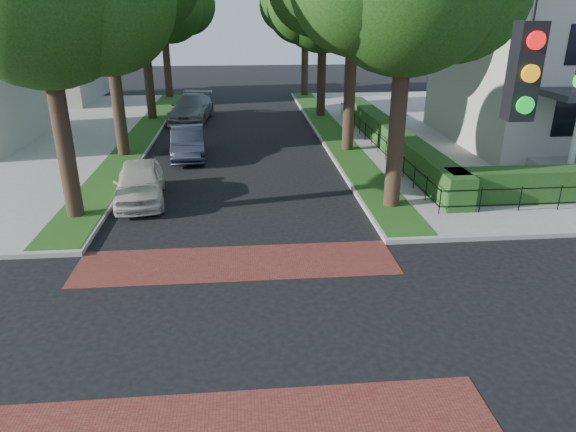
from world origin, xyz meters
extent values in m
plane|color=black|center=(0.00, 0.00, 0.00)|extent=(120.00, 120.00, 0.00)
cube|color=gray|center=(19.50, 19.00, 0.07)|extent=(30.00, 30.00, 0.15)
cube|color=maroon|center=(0.00, 3.20, 0.01)|extent=(9.00, 2.20, 0.01)
cube|color=#214A15|center=(5.40, 19.10, 0.16)|extent=(1.60, 29.80, 0.02)
cube|color=#214A15|center=(-5.40, 19.10, 0.16)|extent=(1.60, 29.80, 0.02)
cylinder|color=black|center=(5.50, 7.00, 3.83)|extent=(0.56, 0.56, 7.35)
cylinder|color=black|center=(5.50, 15.00, 4.00)|extent=(0.56, 0.56, 7.70)
cylinder|color=black|center=(5.50, 24.00, 3.47)|extent=(0.56, 0.56, 6.65)
sphere|color=black|center=(5.50, 24.00, 6.99)|extent=(5.80, 5.80, 5.80)
sphere|color=black|center=(7.09, 24.30, 6.59)|extent=(4.35, 4.35, 4.35)
sphere|color=black|center=(4.05, 23.80, 6.69)|extent=(4.06, 4.06, 4.06)
cylinder|color=black|center=(5.50, 33.00, 3.65)|extent=(0.56, 0.56, 7.00)
sphere|color=black|center=(5.50, 33.00, 7.35)|extent=(6.00, 6.00, 6.00)
sphere|color=black|center=(7.15, 33.30, 6.95)|extent=(4.50, 4.50, 4.50)
sphere|color=black|center=(4.00, 32.80, 7.05)|extent=(4.20, 4.20, 4.20)
cylinder|color=black|center=(-5.50, 7.00, 3.65)|extent=(0.56, 0.56, 7.00)
sphere|color=black|center=(-3.85, 7.30, 6.95)|extent=(4.50, 4.50, 4.50)
cylinder|color=black|center=(-5.50, 15.00, 4.17)|extent=(0.56, 0.56, 8.05)
cylinder|color=black|center=(-5.50, 24.00, 3.58)|extent=(0.56, 0.56, 6.86)
sphere|color=black|center=(-5.50, 24.00, 7.21)|extent=(5.60, 5.60, 5.60)
sphere|color=black|center=(-3.96, 24.30, 6.81)|extent=(4.20, 4.20, 4.20)
sphere|color=black|center=(-6.90, 23.80, 6.91)|extent=(3.92, 3.92, 3.92)
cylinder|color=black|center=(-5.50, 33.00, 3.72)|extent=(0.56, 0.56, 7.14)
sphere|color=black|center=(-3.79, 33.30, 7.09)|extent=(4.65, 4.65, 4.65)
sphere|color=black|center=(-7.05, 32.80, 7.19)|extent=(4.34, 4.34, 4.34)
cube|color=#1C3C14|center=(7.70, 15.00, 0.75)|extent=(1.00, 18.00, 1.20)
cylinder|color=white|center=(13.30, 8.85, 2.00)|extent=(0.24, 0.24, 3.00)
cube|color=#B3B0A0|center=(-15.50, 32.00, 3.40)|extent=(9.00, 8.00, 6.50)
cube|color=black|center=(3.20, -4.60, 6.05)|extent=(0.28, 0.22, 1.00)
cylinder|color=red|center=(3.20, -4.73, 6.37)|extent=(0.18, 0.05, 0.18)
cylinder|color=orange|center=(3.20, -4.73, 6.05)|extent=(0.18, 0.05, 0.18)
cylinder|color=#0CB226|center=(3.20, -4.73, 5.73)|extent=(0.18, 0.05, 0.18)
imported|color=silver|center=(-3.60, 8.67, 0.73)|extent=(2.26, 4.49, 1.47)
imported|color=#212332|center=(-2.37, 14.76, 0.73)|extent=(1.89, 4.51, 1.45)
imported|color=gray|center=(-2.95, 23.72, 0.82)|extent=(2.85, 5.83, 1.63)
camera|label=1|loc=(0.26, -9.86, 6.65)|focal=32.00mm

